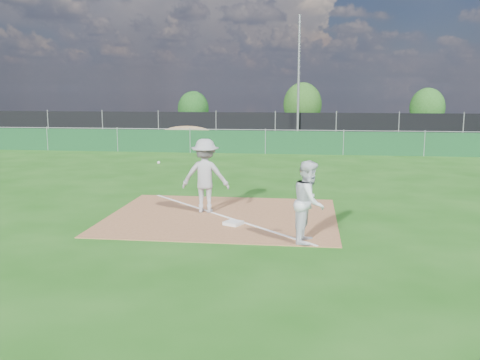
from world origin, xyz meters
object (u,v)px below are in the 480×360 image
car_mid (261,123)px  play_at_first (205,176)px  car_left (177,122)px  tree_left (193,109)px  tree_mid (302,104)px  car_right (332,124)px  tree_right (427,108)px  first_base (233,223)px  light_pole (299,79)px  runner (309,202)px

car_mid → play_at_first: bearing=159.3°
car_left → tree_left: bearing=5.2°
tree_left → tree_mid: size_ratio=0.81×
car_left → car_mid: car_left is taller
car_right → tree_right: 10.29m
first_base → light_pole: bearing=87.3°
first_base → runner: 2.39m
car_mid → tree_right: bearing=-87.8°
play_at_first → tree_left: tree_left is taller
first_base → play_at_first: play_at_first is taller
runner → car_right: runner is taller
car_left → car_right: (11.84, 0.59, -0.06)m
car_left → tree_right: (20.01, 6.77, 0.97)m
runner → car_mid: 29.57m
light_pole → runner: (0.78, -23.81, -3.09)m
tree_left → tree_right: bearing=5.0°
light_pole → car_mid: bearing=117.8°
light_pole → runner: 24.02m
car_right → runner: bearing=164.5°
light_pole → first_base: 22.94m
light_pole → runner: size_ratio=4.38×
first_base → tree_mid: (1.21, 34.11, 1.94)m
tree_mid → tree_right: bearing=1.3°
car_left → tree_left: size_ratio=1.47×
first_base → car_mid: bearing=93.7°
play_at_first → tree_right: tree_right is taller
car_right → tree_mid: size_ratio=1.30×
light_pole → first_base: size_ratio=20.21×
first_base → car_mid: size_ratio=0.09×
first_base → tree_left: tree_left is taller
first_base → car_right: (3.53, 28.17, 0.68)m
runner → car_mid: (-3.69, 29.34, -0.15)m
play_at_first → tree_right: size_ratio=0.58×
light_pole → tree_right: light_pole is taller
tree_left → runner: bearing=-73.6°
tree_mid → tree_right: 10.49m
car_mid → tree_mid: bearing=-49.5°
car_left → car_right: 11.86m
tree_right → play_at_first: bearing=-111.0°
tree_left → tree_right: 19.88m
light_pole → car_left: 11.11m
runner → tree_left: bearing=24.2°
tree_left → play_at_first: bearing=-77.1°
play_at_first → car_left: play_at_first is taller
first_base → tree_left: (-8.10, 32.60, 1.56)m
play_at_first → car_mid: 26.81m
light_pole → car_right: bearing=66.3°
runner → tree_left: tree_left is taller
play_at_first → car_mid: bearing=91.9°
tree_left → tree_right: tree_right is taller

